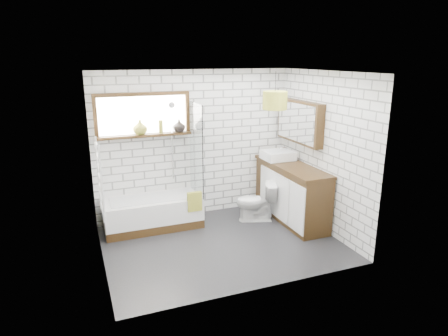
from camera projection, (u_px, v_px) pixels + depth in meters
name	position (u px, v px, depth m)	size (l,w,h in m)	color
floor	(222.00, 243.00, 5.98)	(3.40, 2.60, 0.01)	black
ceiling	(221.00, 72.00, 5.30)	(3.40, 2.60, 0.01)	white
wall_back	(194.00, 144.00, 6.81)	(3.40, 0.01, 2.50)	white
wall_front	(263.00, 191.00, 4.47)	(3.40, 0.01, 2.50)	white
wall_left	(96.00, 175.00, 5.05)	(0.01, 2.60, 2.50)	white
wall_right	(323.00, 153.00, 6.24)	(0.01, 2.60, 2.50)	white
window	(143.00, 115.00, 6.33)	(1.52, 0.16, 0.68)	black
towel_radiator	(100.00, 179.00, 5.08)	(0.06, 0.52, 1.00)	white
mirror_cabinet	(300.00, 122.00, 6.64)	(0.16, 1.20, 0.70)	black
shower_riser	(172.00, 141.00, 6.61)	(0.02, 0.02, 1.30)	silver
bathtub	(153.00, 213.00, 6.48)	(1.55, 0.68, 0.50)	white
shower_screen	(196.00, 149.00, 6.47)	(0.02, 0.72, 1.50)	white
towel_green	(195.00, 202.00, 6.33)	(0.23, 0.06, 0.32)	olive
towel_beige	(195.00, 201.00, 6.33)	(0.21, 0.05, 0.28)	tan
vanity	(291.00, 192.00, 6.74)	(0.55, 1.70, 0.97)	black
basin	(278.00, 155.00, 6.92)	(0.51, 0.44, 0.15)	white
tap	(286.00, 152.00, 6.96)	(0.03, 0.03, 0.14)	silver
toilet	(256.00, 202.00, 6.74)	(0.65, 0.37, 0.66)	white
vase_olive	(140.00, 128.00, 6.33)	(0.22, 0.22, 0.23)	olive
vase_dark	(179.00, 127.00, 6.56)	(0.20, 0.20, 0.21)	black
bottle	(161.00, 128.00, 6.45)	(0.07, 0.07, 0.21)	olive
pendant	(275.00, 100.00, 5.64)	(0.35, 0.35, 0.26)	olive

